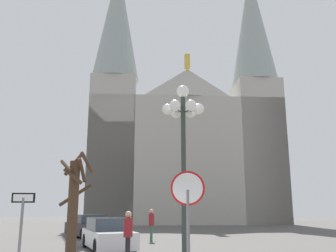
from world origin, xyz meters
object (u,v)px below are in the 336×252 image
Objects in this scene: stop_sign at (188,206)px; parked_car_near_white at (108,235)px; parked_car_far_black at (88,226)px; pedestrian_walking at (151,222)px; cathedral at (185,134)px; one_way_arrow_sign at (21,228)px; pedestrian_standing at (128,231)px; street_lamp at (183,132)px; bare_tree at (73,204)px.

stop_sign is 0.58× the size of parked_car_near_white.
parked_car_far_black is 2.54× the size of pedestrian_walking.
one_way_arrow_sign is at bearing -96.84° from cathedral.
parked_car_near_white is at bearing 111.52° from pedestrian_standing.
pedestrian_standing is at bearing -68.32° from parked_car_far_black.
parked_car_near_white is at bearing 124.83° from street_lamp.
street_lamp is 1.34× the size of parked_car_far_black.
pedestrian_walking is (-2.01, 12.55, -0.86)m from stop_sign.
pedestrian_standing is (1.55, -3.93, 0.41)m from parked_car_near_white.
pedestrian_walking is at bearing 79.70° from one_way_arrow_sign.
one_way_arrow_sign is 0.57× the size of bare_tree.
cathedral is 6.95× the size of parked_car_near_white.
pedestrian_walking reaches higher than parked_car_near_white.
parked_car_far_black is at bearing 98.34° from one_way_arrow_sign.
pedestrian_standing is (-0.09, -7.91, -0.00)m from pedestrian_walking.
pedestrian_walking reaches higher than pedestrian_standing.
cathedral is at bearing 86.18° from pedestrian_standing.
parked_car_far_black is at bearing 147.77° from pedestrian_walking.
bare_tree is at bearing -104.99° from pedestrian_walking.
parked_car_near_white is (0.47, 3.91, -1.35)m from bare_tree.
street_lamp is at bearing -30.23° from pedestrian_standing.
street_lamp is 1.28× the size of parked_car_near_white.
pedestrian_standing is (2.02, -0.01, -0.94)m from bare_tree.
bare_tree reaches higher than pedestrian_walking.
bare_tree is 4.17m from parked_car_near_white.
street_lamp reaches higher than pedestrian_walking.
bare_tree is 2.23m from pedestrian_standing.
cathedral is 24.06m from pedestrian_walking.
bare_tree is at bearing 179.58° from pedestrian_standing.
one_way_arrow_sign is 1.28× the size of pedestrian_walking.
pedestrian_walking is 7.91m from pedestrian_standing.
bare_tree is at bearing 163.67° from street_lamp.
stop_sign reaches higher than pedestrian_standing.
stop_sign is 1.21× the size of one_way_arrow_sign.
stop_sign reaches higher than parked_car_far_black.
stop_sign is at bearing -67.51° from parked_car_far_black.
street_lamp reaches higher than parked_car_far_black.
pedestrian_standing is at bearing 149.77° from street_lamp.
street_lamp reaches higher than parked_car_near_white.
cathedral is at bearing 82.35° from bare_tree.
cathedral is 28.06m from parked_car_near_white.
bare_tree is 10.93m from parked_car_far_black.
one_way_arrow_sign reaches higher than pedestrian_standing.
stop_sign is 9.40m from parked_car_near_white.
cathedral is at bearing 85.05° from pedestrian_walking.
one_way_arrow_sign is (-4.08, -33.99, -9.07)m from cathedral.
parked_car_near_white is at bearing -68.23° from parked_car_far_black.
street_lamp is (4.07, 2.86, 3.00)m from one_way_arrow_sign.
stop_sign is (0.10, -34.61, -8.54)m from cathedral.
stop_sign is 16.58m from parked_car_far_black.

